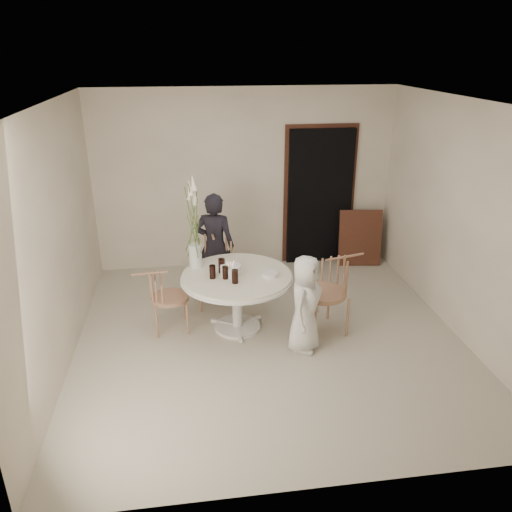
{
  "coord_description": "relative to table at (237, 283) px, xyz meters",
  "views": [
    {
      "loc": [
        -0.87,
        -5.06,
        3.22
      ],
      "look_at": [
        -0.11,
        0.3,
        0.93
      ],
      "focal_mm": 35.0,
      "sensor_mm": 36.0,
      "label": 1
    }
  ],
  "objects": [
    {
      "name": "cola_tumbler_a",
      "position": [
        -0.14,
        -0.09,
        0.19
      ],
      "size": [
        0.09,
        0.09,
        0.15
      ],
      "primitive_type": "cylinder",
      "rotation": [
        0.0,
        0.0,
        0.42
      ],
      "color": "black",
      "rests_on": "table"
    },
    {
      "name": "boy",
      "position": [
        0.71,
        -0.54,
        -0.04
      ],
      "size": [
        0.6,
        0.67,
        1.14
      ],
      "primitive_type": "imported",
      "rotation": [
        0.0,
        0.0,
        1.03
      ],
      "color": "silver",
      "rests_on": "ground"
    },
    {
      "name": "chair_right",
      "position": [
        1.14,
        -0.17,
        0.0
      ],
      "size": [
        0.65,
        0.62,
        0.96
      ],
      "rotation": [
        0.0,
        0.0,
        -1.32
      ],
      "color": "#9E7356",
      "rests_on": "ground"
    },
    {
      "name": "chair_left",
      "position": [
        -0.91,
        0.1,
        -0.11
      ],
      "size": [
        0.5,
        0.46,
        0.79
      ],
      "rotation": [
        0.0,
        0.0,
        1.65
      ],
      "color": "#9E7356",
      "rests_on": "ground"
    },
    {
      "name": "plate_stack",
      "position": [
        0.38,
        -0.1,
        0.14
      ],
      "size": [
        0.22,
        0.22,
        0.05
      ],
      "primitive_type": "cylinder",
      "rotation": [
        0.0,
        0.0,
        0.17
      ],
      "color": "white",
      "rests_on": "table"
    },
    {
      "name": "flower_vase",
      "position": [
        -0.47,
        0.29,
        0.56
      ],
      "size": [
        0.16,
        0.16,
        1.15
      ],
      "rotation": [
        0.0,
        0.0,
        0.22
      ],
      "color": "silver",
      "rests_on": "table"
    },
    {
      "name": "ground",
      "position": [
        0.35,
        -0.25,
        -0.62
      ],
      "size": [
        4.5,
        4.5,
        0.0
      ],
      "primitive_type": "plane",
      "color": "#BDB7A2",
      "rests_on": "ground"
    },
    {
      "name": "picture_frame",
      "position": [
        2.12,
        1.7,
        -0.18
      ],
      "size": [
        0.68,
        0.28,
        0.88
      ],
      "primitive_type": "cube",
      "rotation": [
        -0.17,
        0.0,
        -0.12
      ],
      "color": "#512C1B",
      "rests_on": "ground"
    },
    {
      "name": "doorway",
      "position": [
        1.5,
        1.94,
        0.43
      ],
      "size": [
        1.0,
        0.1,
        2.1
      ],
      "primitive_type": "cube",
      "color": "black",
      "rests_on": "ground"
    },
    {
      "name": "room_shell",
      "position": [
        0.35,
        -0.25,
        1.0
      ],
      "size": [
        4.5,
        4.5,
        4.5
      ],
      "color": "silver",
      "rests_on": "ground"
    },
    {
      "name": "birthday_cake",
      "position": [
        -0.07,
        0.01,
        0.17
      ],
      "size": [
        0.24,
        0.24,
        0.17
      ],
      "rotation": [
        0.0,
        0.0,
        0.34
      ],
      "color": "white",
      "rests_on": "table"
    },
    {
      "name": "cola_tumbler_b",
      "position": [
        -0.04,
        -0.23,
        0.19
      ],
      "size": [
        0.08,
        0.08,
        0.16
      ],
      "primitive_type": "cylinder",
      "rotation": [
        0.0,
        0.0,
        -0.12
      ],
      "color": "black",
      "rests_on": "table"
    },
    {
      "name": "door_trim",
      "position": [
        1.5,
        1.98,
        0.49
      ],
      "size": [
        1.12,
        0.03,
        2.22
      ],
      "primitive_type": "cube",
      "color": "#512C1B",
      "rests_on": "ground"
    },
    {
      "name": "chair_far",
      "position": [
        -0.23,
        0.82,
        -0.01
      ],
      "size": [
        0.54,
        0.58,
        0.94
      ],
      "rotation": [
        0.0,
        0.0,
        0.03
      ],
      "color": "#9E7356",
      "rests_on": "ground"
    },
    {
      "name": "girl",
      "position": [
        -0.2,
        0.94,
        0.12
      ],
      "size": [
        0.62,
        0.5,
        1.46
      ],
      "primitive_type": "imported",
      "rotation": [
        0.0,
        0.0,
        2.83
      ],
      "color": "black",
      "rests_on": "ground"
    },
    {
      "name": "table",
      "position": [
        0.0,
        0.0,
        0.0
      ],
      "size": [
        1.33,
        1.33,
        0.73
      ],
      "color": "silver",
      "rests_on": "ground"
    },
    {
      "name": "cola_tumbler_c",
      "position": [
        -0.29,
        -0.07,
        0.19
      ],
      "size": [
        0.08,
        0.08,
        0.16
      ],
      "primitive_type": "cylinder",
      "rotation": [
        0.0,
        0.0,
        -0.13
      ],
      "color": "black",
      "rests_on": "table"
    },
    {
      "name": "cola_tumbler_d",
      "position": [
        -0.17,
        0.09,
        0.2
      ],
      "size": [
        0.08,
        0.08,
        0.17
      ],
      "primitive_type": "cylinder",
      "rotation": [
        0.0,
        0.0,
        -0.03
      ],
      "color": "black",
      "rests_on": "table"
    }
  ]
}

